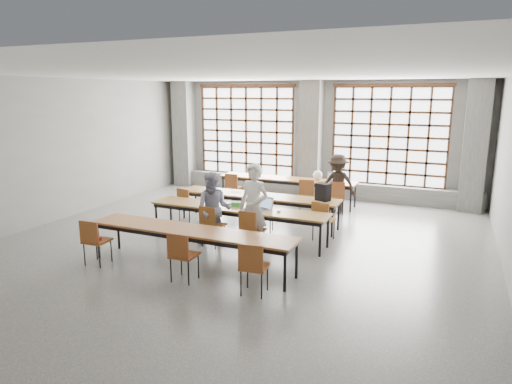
% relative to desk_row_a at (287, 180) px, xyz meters
% --- Properties ---
extents(floor, '(11.00, 11.00, 0.00)m').
position_rel_desk_row_a_xyz_m(floor, '(0.34, -4.04, -0.66)').
color(floor, '#4D4D4A').
rests_on(floor, ground).
extents(ceiling, '(11.00, 11.00, 0.00)m').
position_rel_desk_row_a_xyz_m(ceiling, '(0.34, -4.04, 2.84)').
color(ceiling, silver).
rests_on(ceiling, floor).
extents(wall_back, '(10.00, 0.00, 10.00)m').
position_rel_desk_row_a_xyz_m(wall_back, '(0.34, 1.46, 1.09)').
color(wall_back, slate).
rests_on(wall_back, floor).
extents(wall_left, '(0.00, 11.00, 11.00)m').
position_rel_desk_row_a_xyz_m(wall_left, '(-4.66, -4.04, 1.09)').
color(wall_left, slate).
rests_on(wall_left, floor).
extents(column_left, '(0.60, 0.55, 3.50)m').
position_rel_desk_row_a_xyz_m(column_left, '(-4.16, 1.18, 1.09)').
color(column_left, '#50504E').
rests_on(column_left, floor).
extents(column_mid, '(0.60, 0.55, 3.50)m').
position_rel_desk_row_a_xyz_m(column_mid, '(0.34, 1.18, 1.09)').
color(column_mid, '#50504E').
rests_on(column_mid, floor).
extents(column_right, '(0.60, 0.55, 3.50)m').
position_rel_desk_row_a_xyz_m(column_right, '(4.84, 1.18, 1.09)').
color(column_right, '#50504E').
rests_on(column_right, floor).
extents(window_left, '(3.32, 0.12, 3.00)m').
position_rel_desk_row_a_xyz_m(window_left, '(-1.91, 1.38, 1.24)').
color(window_left, white).
rests_on(window_left, wall_back).
extents(window_right, '(3.32, 0.12, 3.00)m').
position_rel_desk_row_a_xyz_m(window_right, '(2.59, 1.38, 1.24)').
color(window_right, white).
rests_on(window_right, wall_back).
extents(sill_ledge, '(9.80, 0.35, 0.50)m').
position_rel_desk_row_a_xyz_m(sill_ledge, '(0.34, 1.26, -0.41)').
color(sill_ledge, '#50504E').
rests_on(sill_ledge, floor).
extents(desk_row_a, '(4.00, 0.70, 0.73)m').
position_rel_desk_row_a_xyz_m(desk_row_a, '(0.00, 0.00, 0.00)').
color(desk_row_a, brown).
rests_on(desk_row_a, floor).
extents(desk_row_b, '(4.00, 0.70, 0.73)m').
position_rel_desk_row_a_xyz_m(desk_row_b, '(0.09, -2.30, 0.00)').
color(desk_row_b, brown).
rests_on(desk_row_b, floor).
extents(desk_row_c, '(4.00, 0.70, 0.73)m').
position_rel_desk_row_a_xyz_m(desk_row_c, '(0.18, -3.61, 0.00)').
color(desk_row_c, brown).
rests_on(desk_row_c, floor).
extents(desk_row_d, '(4.00, 0.70, 0.73)m').
position_rel_desk_row_a_xyz_m(desk_row_d, '(0.10, -5.38, 0.00)').
color(desk_row_d, brown).
rests_on(desk_row_d, floor).
extents(chair_back_left, '(0.44, 0.45, 0.88)m').
position_rel_desk_row_a_xyz_m(chair_back_left, '(-1.40, -0.63, -0.13)').
color(chair_back_left, maroon).
rests_on(chair_back_left, floor).
extents(chair_back_mid, '(0.47, 0.48, 0.88)m').
position_rel_desk_row_a_xyz_m(chair_back_mid, '(0.81, -0.63, -0.13)').
color(chair_back_mid, brown).
rests_on(chair_back_mid, floor).
extents(chair_back_right, '(0.51, 0.52, 0.88)m').
position_rel_desk_row_a_xyz_m(chair_back_right, '(1.62, -0.63, -0.13)').
color(chair_back_right, maroon).
rests_on(chair_back_right, floor).
extents(chair_mid_left, '(0.51, 0.51, 0.88)m').
position_rel_desk_row_a_xyz_m(chair_mid_left, '(-1.53, -2.93, -0.13)').
color(chair_mid_left, brown).
rests_on(chair_mid_left, floor).
extents(chair_mid_centre, '(0.50, 0.50, 0.88)m').
position_rel_desk_row_a_xyz_m(chair_mid_centre, '(0.50, -2.93, -0.13)').
color(chair_mid_centre, brown).
rests_on(chair_mid_centre, floor).
extents(chair_mid_right, '(0.49, 0.49, 0.88)m').
position_rel_desk_row_a_xyz_m(chair_mid_right, '(1.87, -2.93, -0.13)').
color(chair_mid_right, brown).
rests_on(chair_mid_right, floor).
extents(chair_front_left, '(0.47, 0.48, 0.88)m').
position_rel_desk_row_a_xyz_m(chair_front_left, '(-0.13, -4.24, -0.13)').
color(chair_front_left, brown).
rests_on(chair_front_left, floor).
extents(chair_front_right, '(0.47, 0.47, 0.88)m').
position_rel_desk_row_a_xyz_m(chair_front_right, '(0.77, -4.24, -0.13)').
color(chair_front_right, brown).
rests_on(chair_front_right, floor).
extents(chair_near_left, '(0.45, 0.45, 0.88)m').
position_rel_desk_row_a_xyz_m(chair_near_left, '(-1.59, -6.01, -0.13)').
color(chair_near_left, brown).
rests_on(chair_near_left, floor).
extents(chair_near_mid, '(0.43, 0.44, 0.88)m').
position_rel_desk_row_a_xyz_m(chair_near_mid, '(0.31, -6.01, -0.13)').
color(chair_near_mid, brown).
rests_on(chair_near_mid, floor).
extents(chair_near_right, '(0.46, 0.47, 0.88)m').
position_rel_desk_row_a_xyz_m(chair_near_right, '(1.61, -6.01, -0.13)').
color(chair_near_right, brown).
rests_on(chair_near_right, floor).
extents(student_male, '(0.72, 0.55, 1.79)m').
position_rel_desk_row_a_xyz_m(student_male, '(0.78, -4.11, 0.23)').
color(student_male, silver).
rests_on(student_male, floor).
extents(student_female, '(0.90, 0.79, 1.55)m').
position_rel_desk_row_a_xyz_m(student_female, '(-0.12, -4.11, 0.11)').
color(student_female, navy).
rests_on(student_female, floor).
extents(student_back, '(1.09, 0.72, 1.57)m').
position_rel_desk_row_a_xyz_m(student_back, '(1.60, -0.50, 0.12)').
color(student_back, black).
rests_on(student_back, floor).
extents(laptop_front, '(0.45, 0.41, 0.26)m').
position_rel_desk_row_a_xyz_m(laptop_front, '(0.76, -3.50, 0.13)').
color(laptop_front, silver).
rests_on(laptop_front, desk_row_c).
extents(laptop_back, '(0.42, 0.37, 0.26)m').
position_rel_desk_row_a_xyz_m(laptop_back, '(1.34, 0.11, 0.13)').
color(laptop_back, '#B2B1B6').
rests_on(laptop_back, desk_row_a).
extents(mouse, '(0.11, 0.09, 0.04)m').
position_rel_desk_row_a_xyz_m(mouse, '(1.13, -3.63, 0.08)').
color(mouse, silver).
rests_on(mouse, desk_row_c).
extents(green_box, '(0.26, 0.14, 0.09)m').
position_rel_desk_row_a_xyz_m(green_box, '(0.13, -3.53, 0.11)').
color(green_box, '#2E8E2E').
rests_on(green_box, desk_row_c).
extents(phone, '(0.14, 0.11, 0.01)m').
position_rel_desk_row_a_xyz_m(phone, '(0.36, -3.71, 0.07)').
color(phone, black).
rests_on(phone, desk_row_c).
extents(paper_sheet_a, '(0.35, 0.29, 0.00)m').
position_rel_desk_row_a_xyz_m(paper_sheet_a, '(-0.51, -2.25, 0.07)').
color(paper_sheet_a, white).
rests_on(paper_sheet_a, desk_row_b).
extents(paper_sheet_c, '(0.30, 0.21, 0.00)m').
position_rel_desk_row_a_xyz_m(paper_sheet_c, '(0.19, -2.30, 0.07)').
color(paper_sheet_c, white).
rests_on(paper_sheet_c, desk_row_b).
extents(backpack, '(0.37, 0.31, 0.40)m').
position_rel_desk_row_a_xyz_m(backpack, '(1.69, -2.25, 0.27)').
color(backpack, black).
rests_on(backpack, desk_row_b).
extents(plastic_bag, '(0.27, 0.22, 0.29)m').
position_rel_desk_row_a_xyz_m(plastic_bag, '(0.90, 0.05, 0.21)').
color(plastic_bag, white).
rests_on(plastic_bag, desk_row_a).
extents(red_pouch, '(0.22, 0.14, 0.06)m').
position_rel_desk_row_a_xyz_m(red_pouch, '(-1.60, -5.93, -0.16)').
color(red_pouch, '#B11515').
rests_on(red_pouch, chair_near_left).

